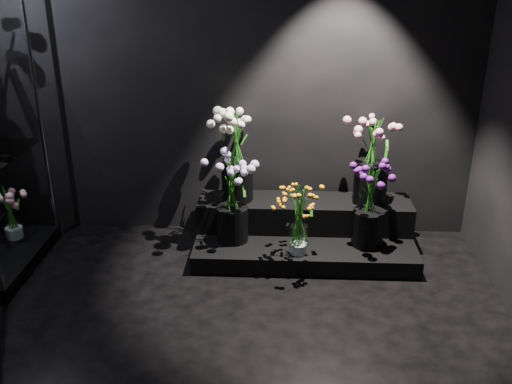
{
  "coord_description": "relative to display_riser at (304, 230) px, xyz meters",
  "views": [
    {
      "loc": [
        0.46,
        -2.4,
        2.21
      ],
      "look_at": [
        0.29,
        1.2,
        0.68
      ],
      "focal_mm": 40.0,
      "sensor_mm": 36.0,
      "label": 1
    }
  ],
  "objects": [
    {
      "name": "wall_back",
      "position": [
        -0.65,
        0.34,
        1.24
      ],
      "size": [
        4.0,
        0.0,
        4.0
      ],
      "primitive_type": "plane",
      "rotation": [
        1.57,
        0.0,
        0.0
      ],
      "color": "black",
      "rests_on": "floor"
    },
    {
      "name": "display_riser",
      "position": [
        0.0,
        0.0,
        0.0
      ],
      "size": [
        1.69,
        0.75,
        0.38
      ],
      "color": "black",
      "rests_on": "floor"
    },
    {
      "name": "bouquet_orange_bells",
      "position": [
        -0.05,
        -0.34,
        0.26
      ],
      "size": [
        0.28,
        0.28,
        0.54
      ],
      "rotation": [
        0.0,
        0.0,
        0.0
      ],
      "color": "white",
      "rests_on": "display_riser"
    },
    {
      "name": "bouquet_lilac",
      "position": [
        -0.56,
        -0.15,
        0.35
      ],
      "size": [
        0.42,
        0.42,
        0.65
      ],
      "rotation": [
        0.0,
        0.0,
        0.23
      ],
      "color": "black",
      "rests_on": "display_riser"
    },
    {
      "name": "bouquet_purple",
      "position": [
        0.47,
        -0.18,
        0.34
      ],
      "size": [
        0.33,
        0.33,
        0.67
      ],
      "rotation": [
        0.0,
        0.0,
        -0.16
      ],
      "color": "black",
      "rests_on": "display_riser"
    },
    {
      "name": "bouquet_cream_roses",
      "position": [
        -0.54,
        0.1,
        0.65
      ],
      "size": [
        0.4,
        0.4,
        0.74
      ],
      "rotation": [
        0.0,
        0.0,
        -0.05
      ],
      "color": "black",
      "rests_on": "display_riser"
    },
    {
      "name": "bouquet_pink_roses",
      "position": [
        0.51,
        0.1,
        0.61
      ],
      "size": [
        0.38,
        0.38,
        0.68
      ],
      "rotation": [
        0.0,
        0.0,
        -0.04
      ],
      "color": "black",
      "rests_on": "display_riser"
    },
    {
      "name": "bouquet_case_base_pink",
      "position": [
        -2.3,
        -0.13,
        0.18
      ],
      "size": [
        0.4,
        0.4,
        0.44
      ],
      "rotation": [
        0.0,
        0.0,
        -0.41
      ],
      "color": "white",
      "rests_on": "display_case"
    }
  ]
}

